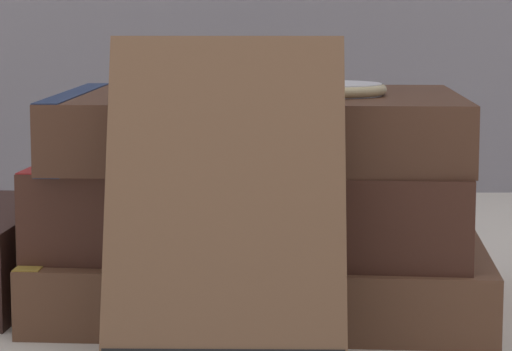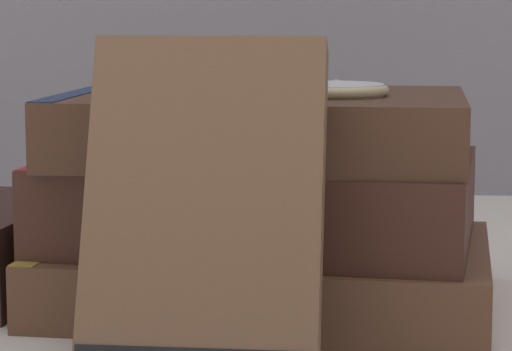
# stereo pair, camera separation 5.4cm
# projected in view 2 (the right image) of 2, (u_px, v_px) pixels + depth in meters

# --- Properties ---
(ground_plane) EXTENTS (3.00, 3.00, 0.00)m
(ground_plane) POSITION_uv_depth(u_px,v_px,m) (169.00, 318.00, 0.59)
(ground_plane) COLOR beige
(book_flat_bottom) EXTENTS (0.23, 0.17, 0.03)m
(book_flat_bottom) POSITION_uv_depth(u_px,v_px,m) (258.00, 273.00, 0.61)
(book_flat_bottom) COLOR brown
(book_flat_bottom) RESTS_ON ground_plane
(book_flat_middle) EXTENTS (0.22, 0.17, 0.04)m
(book_flat_middle) POSITION_uv_depth(u_px,v_px,m) (253.00, 199.00, 0.61)
(book_flat_middle) COLOR #422319
(book_flat_middle) RESTS_ON book_flat_bottom
(book_flat_top) EXTENTS (0.20, 0.15, 0.03)m
(book_flat_top) POSITION_uv_depth(u_px,v_px,m) (253.00, 126.00, 0.60)
(book_flat_top) COLOR #4C2D1E
(book_flat_top) RESTS_ON book_flat_middle
(book_leaning_front) EXTENTS (0.10, 0.07, 0.14)m
(book_leaning_front) POSITION_uv_depth(u_px,v_px,m) (204.00, 219.00, 0.49)
(book_leaning_front) COLOR brown
(book_leaning_front) RESTS_ON ground_plane
(pocket_watch) EXTENTS (0.05, 0.06, 0.01)m
(pocket_watch) POSITION_uv_depth(u_px,v_px,m) (334.00, 90.00, 0.58)
(pocket_watch) COLOR silver
(pocket_watch) RESTS_ON book_flat_top
(reading_glasses) EXTENTS (0.11, 0.05, 0.00)m
(reading_glasses) POSITION_uv_depth(u_px,v_px,m) (165.00, 240.00, 0.77)
(reading_glasses) COLOR #4C3828
(reading_glasses) RESTS_ON ground_plane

